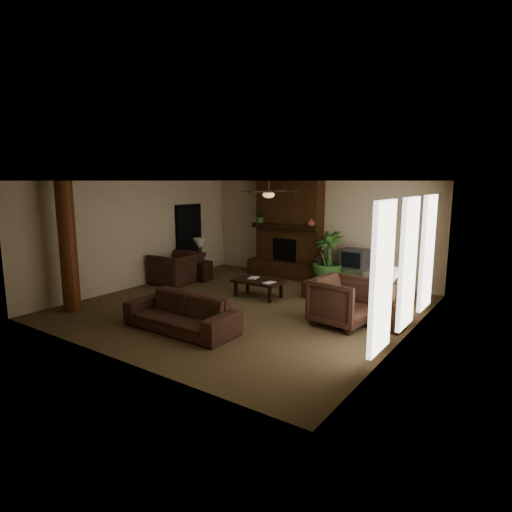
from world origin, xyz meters
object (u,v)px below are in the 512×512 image
Objects in this scene: log_column at (68,247)px; floor_plant at (327,271)px; coffee_table at (258,282)px; side_table_left at (201,271)px; armchair_right at (342,299)px; armchair_left at (177,263)px; lamp_left at (200,245)px; side_table_right at (391,316)px; lamp_right at (392,279)px; ottoman at (319,289)px; tv_stand at (356,278)px; floor_vase at (319,268)px; sofa at (181,307)px.

log_column reaches higher than floor_plant.
coffee_table is 2.41m from side_table_left.
armchair_right is at bearing -14.60° from side_table_left.
armchair_right is (5.17, -0.67, -0.03)m from armchair_left.
floor_plant is at bearing 24.29° from lamp_left.
armchair_right reaches higher than floor_plant.
log_column is 2.33× the size of coffee_table.
armchair_right reaches higher than side_table_right.
coffee_table is 1.85× the size of lamp_right.
log_column is 3.79m from lamp_left.
lamp_left reaches higher than ottoman.
tv_stand is at bearing 25.01° from side_table_left.
lamp_right reaches higher than floor_plant.
side_table_right is at bearing -42.93° from floor_vase.
sofa is 4.16× the size of side_table_right.
floor_plant is at bearing 135.44° from side_table_right.
log_column reaches higher than floor_vase.
armchair_left is at bearing -114.71° from lamp_left.
log_column is 2.68× the size of armchair_right.
coffee_table is (-0.11, 2.74, -0.07)m from sofa.
sofa reaches higher than coffee_table.
log_column reaches higher than coffee_table.
sofa is 2.69× the size of tv_stand.
armchair_right is at bearing -16.47° from coffee_table.
armchair_right reaches higher than sofa.
tv_stand is (-0.95, 3.08, -0.27)m from armchair_right.
ottoman is 1.54m from floor_vase.
side_table_left is at bearing -175.47° from ottoman.
side_table_left reaches higher than ottoman.
armchair_left is 2.30× the size of side_table_right.
floor_vase is at bearing 84.74° from sofa.
sofa is at bearing -95.12° from floor_vase.
side_table_left is 1.00× the size of side_table_right.
side_table_right is (2.15, -1.25, 0.08)m from ottoman.
lamp_right reaches higher than side_table_right.
tv_stand is 3.33m from side_table_right.
log_column is 7.10m from tv_stand.
side_table_left is at bearing 170.05° from lamp_right.
ottoman is at bearing -64.00° from floor_vase.
log_column is 6.42m from floor_plant.
side_table_left is (-2.46, 3.27, -0.17)m from sofa.
lamp_right is (2.50, -2.50, 0.59)m from floor_plant.
lamp_right reaches higher than armchair_right.
tv_stand is at bearing 23.38° from armchair_right.
tv_stand is 1.03m from floor_vase.
lamp_right is (6.10, 2.73, -0.40)m from log_column.
armchair_left is 4.87m from tv_stand.
armchair_left is 3.93m from floor_vase.
lamp_right is (5.71, -1.00, 0.73)m from side_table_left.
lamp_right is (3.25, 2.26, 0.55)m from sofa.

